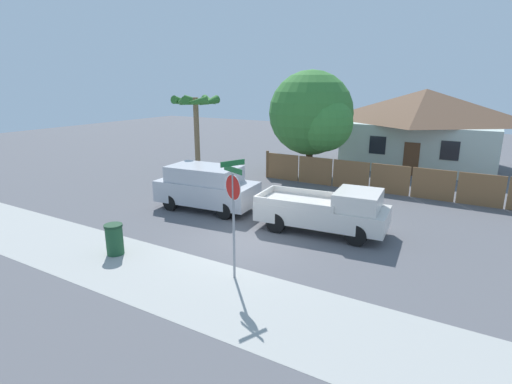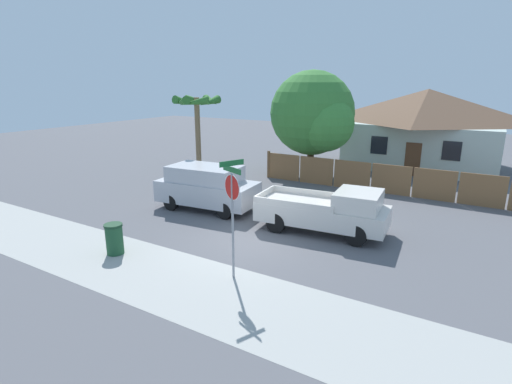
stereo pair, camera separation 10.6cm
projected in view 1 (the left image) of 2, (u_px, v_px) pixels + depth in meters
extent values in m
plane|color=#56565B|center=(249.00, 241.00, 14.29)|extent=(80.00, 80.00, 0.00)
cube|color=#A3A39E|center=(182.00, 282.00, 11.30)|extent=(36.00, 3.20, 0.01)
cube|color=brown|center=(283.00, 167.00, 23.06)|extent=(1.94, 0.06, 1.49)
cube|color=brown|center=(315.00, 171.00, 22.07)|extent=(1.94, 0.06, 1.49)
cube|color=brown|center=(351.00, 175.00, 21.08)|extent=(1.94, 0.06, 1.49)
cube|color=brown|center=(390.00, 179.00, 20.09)|extent=(1.94, 0.06, 1.49)
cube|color=brown|center=(433.00, 184.00, 19.10)|extent=(1.94, 0.06, 1.49)
cube|color=brown|center=(481.00, 190.00, 18.11)|extent=(1.94, 0.06, 1.49)
cube|color=brown|center=(267.00, 164.00, 23.54)|extent=(0.12, 0.12, 1.59)
cube|color=#B2C1B7|center=(421.00, 144.00, 26.66)|extent=(9.11, 6.66, 2.91)
pyramid|color=brown|center=(425.00, 106.00, 25.98)|extent=(9.84, 7.20, 2.15)
cube|color=black|center=(377.00, 145.00, 24.82)|extent=(1.00, 0.04, 1.10)
cube|color=black|center=(450.00, 151.00, 22.81)|extent=(1.00, 0.04, 1.10)
cube|color=brown|center=(411.00, 159.00, 24.00)|extent=(0.90, 0.04, 2.00)
cylinder|color=brown|center=(309.00, 160.00, 23.76)|extent=(0.40, 0.40, 1.94)
sphere|color=#387A33|center=(311.00, 113.00, 23.02)|extent=(4.83, 4.83, 4.83)
sphere|color=#3C8437|center=(324.00, 123.00, 22.11)|extent=(3.14, 3.14, 3.14)
cylinder|color=brown|center=(197.00, 142.00, 21.46)|extent=(0.28, 0.28, 4.71)
cone|color=#2D6B28|center=(208.00, 102.00, 20.49)|extent=(0.44, 1.56, 0.67)
cone|color=#2D6B28|center=(210.00, 101.00, 21.29)|extent=(1.57, 1.16, 0.67)
cone|color=#2D6B28|center=(198.00, 101.00, 21.69)|extent=(1.57, 1.16, 0.67)
cone|color=#2D6B28|center=(183.00, 101.00, 21.30)|extent=(0.44, 1.56, 0.67)
cone|color=#2D6B28|center=(180.00, 102.00, 20.50)|extent=(1.57, 1.16, 0.67)
cone|color=#2D6B28|center=(193.00, 103.00, 20.10)|extent=(1.57, 1.16, 0.67)
cube|color=#B7B7BC|center=(207.00, 192.00, 17.65)|extent=(4.58, 2.37, 0.93)
cube|color=#B7B7BC|center=(204.00, 174.00, 17.48)|extent=(3.25, 2.09, 0.67)
cube|color=black|center=(234.00, 177.00, 16.88)|extent=(0.22, 1.73, 0.57)
cylinder|color=black|center=(244.00, 200.00, 17.97)|extent=(0.70, 0.22, 0.70)
cylinder|color=black|center=(224.00, 211.00, 16.44)|extent=(0.70, 0.22, 0.70)
cylinder|color=black|center=(193.00, 193.00, 19.09)|extent=(0.70, 0.22, 0.70)
cylinder|color=black|center=(170.00, 203.00, 17.57)|extent=(0.70, 0.22, 0.70)
cube|color=silver|center=(321.00, 213.00, 15.02)|extent=(4.98, 2.37, 0.71)
cube|color=silver|center=(358.00, 200.00, 14.30)|extent=(1.70, 1.91, 0.64)
cube|color=silver|center=(309.00, 192.00, 16.03)|extent=(3.01, 0.36, 0.25)
cube|color=silver|center=(293.00, 205.00, 14.43)|extent=(3.01, 0.36, 0.25)
cube|color=silver|center=(264.00, 194.00, 15.87)|extent=(0.25, 1.84, 0.25)
cylinder|color=black|center=(365.00, 220.00, 15.25)|extent=(0.77, 0.22, 0.77)
cylinder|color=black|center=(356.00, 235.00, 13.75)|extent=(0.77, 0.22, 0.77)
cylinder|color=black|center=(292.00, 210.00, 16.47)|extent=(0.77, 0.22, 0.77)
cylinder|color=black|center=(276.00, 223.00, 14.98)|extent=(0.77, 0.22, 0.77)
cylinder|color=gray|center=(234.00, 227.00, 11.21)|extent=(0.07, 0.07, 3.10)
cylinder|color=red|center=(233.00, 187.00, 10.90)|extent=(0.64, 0.29, 0.68)
cylinder|color=white|center=(233.00, 187.00, 10.90)|extent=(0.67, 0.29, 0.73)
cube|color=#19602D|center=(233.00, 170.00, 10.77)|extent=(0.80, 0.35, 0.15)
cube|color=#19602D|center=(233.00, 163.00, 10.72)|extent=(0.32, 0.72, 0.15)
cylinder|color=#1E4C2D|center=(115.00, 240.00, 13.06)|extent=(0.55, 0.55, 0.95)
cylinder|color=#163922|center=(113.00, 226.00, 12.92)|extent=(0.59, 0.59, 0.08)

